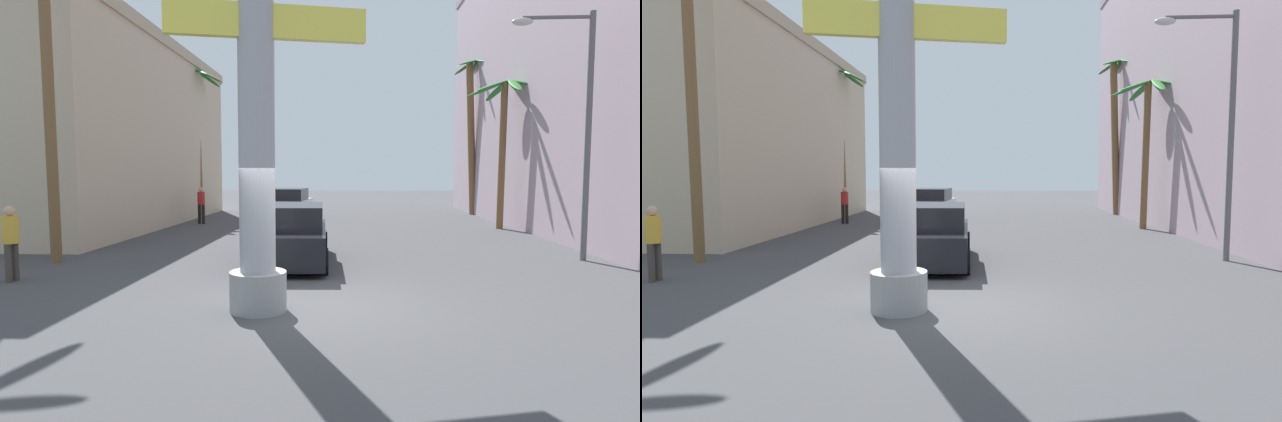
# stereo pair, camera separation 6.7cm
# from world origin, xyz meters

# --- Properties ---
(ground_plane) EXTENTS (93.11, 93.11, 0.00)m
(ground_plane) POSITION_xyz_m (0.00, 10.00, 0.00)
(ground_plane) COLOR #424244
(building_left) EXTENTS (8.31, 17.17, 8.36)m
(building_left) POSITION_xyz_m (-11.28, 13.75, 4.19)
(building_left) COLOR #C6B293
(building_left) RESTS_ON ground
(building_right) EXTENTS (6.95, 26.76, 13.66)m
(building_right) POSITION_xyz_m (11.28, 12.32, 6.84)
(building_right) COLOR #9E8C99
(building_right) RESTS_ON ground
(street_lamp) EXTENTS (2.19, 0.28, 6.69)m
(street_lamp) POSITION_xyz_m (6.83, 5.18, 4.05)
(street_lamp) COLOR #59595E
(street_lamp) RESTS_ON ground
(car_lead) EXTENTS (2.20, 4.69, 1.56)m
(car_lead) POSITION_xyz_m (-0.85, 4.43, 0.74)
(car_lead) COLOR black
(car_lead) RESTS_ON ground
(car_far) EXTENTS (2.29, 4.78, 1.56)m
(car_far) POSITION_xyz_m (-2.44, 17.41, 0.74)
(car_far) COLOR black
(car_far) RESTS_ON ground
(palm_tree_mid_right) EXTENTS (3.37, 3.42, 6.32)m
(palm_tree_mid_right) POSITION_xyz_m (7.30, 12.71, 4.56)
(palm_tree_mid_right) COLOR brown
(palm_tree_mid_right) RESTS_ON ground
(palm_tree_far_right) EXTENTS (2.66, 2.85, 8.69)m
(palm_tree_far_right) POSITION_xyz_m (7.66, 19.93, 5.06)
(palm_tree_far_right) COLOR brown
(palm_tree_far_right) RESTS_ON ground
(palm_tree_near_left) EXTENTS (3.20, 3.05, 9.49)m
(palm_tree_near_left) POSITION_xyz_m (-7.05, 3.94, 6.26)
(palm_tree_near_left) COLOR brown
(palm_tree_near_left) RESTS_ON ground
(palm_tree_far_left) EXTENTS (3.38, 3.47, 7.96)m
(palm_tree_far_left) POSITION_xyz_m (-7.43, 17.72, 5.04)
(palm_tree_far_left) COLOR brown
(palm_tree_far_left) RESTS_ON ground
(pedestrian_curb_left) EXTENTS (0.38, 0.38, 1.69)m
(pedestrian_curb_left) POSITION_xyz_m (-6.75, 1.75, 0.98)
(pedestrian_curb_left) COLOR #3F3833
(pedestrian_curb_left) RESTS_ON ground
(pedestrian_far_left) EXTENTS (0.38, 0.38, 1.72)m
(pedestrian_far_left) POSITION_xyz_m (-6.17, 14.18, 1.01)
(pedestrian_far_left) COLOR black
(pedestrian_far_left) RESTS_ON ground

